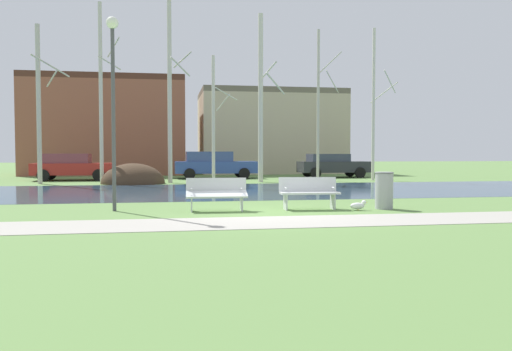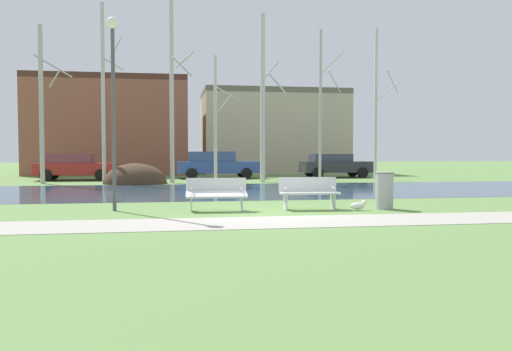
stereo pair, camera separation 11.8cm
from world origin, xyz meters
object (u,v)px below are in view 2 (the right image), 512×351
Objects in this scene: bench_right at (309,192)px; seagull at (358,206)px; parked_van_nearest_red at (75,166)px; parked_sedan_second_blue at (216,164)px; streetlamp at (113,81)px; bench_left at (216,193)px; parked_hatch_third_dark at (335,165)px; trash_bin at (384,190)px.

bench_right is 3.37× the size of seagull.
parked_sedan_second_blue is at bearing 6.10° from parked_van_nearest_red.
streetlamp is 16.55m from parked_van_nearest_red.
streetlamp is 17.41m from parked_sedan_second_blue.
bench_left is 19.27m from parked_hatch_third_dark.
parked_van_nearest_red is (-6.50, 16.34, 0.31)m from bench_left.
parked_sedan_second_blue is (7.92, 0.85, 0.05)m from parked_van_nearest_red.
parked_van_nearest_red is 7.96m from parked_sedan_second_blue.
bench_right is at bearing 0.00° from bench_left.
trash_bin is 17.71m from parked_sedan_second_blue.
trash_bin is 7.82m from streetlamp.
parked_hatch_third_dark is (4.98, 17.65, 0.64)m from seagull.
bench_left is 1.60× the size of trash_bin.
parked_hatch_third_dark is at bearing 76.58° from trash_bin.
bench_right is 18.26m from parked_hatch_third_dark.
parked_van_nearest_red is at bearing -176.87° from parked_hatch_third_dark.
streetlamp is at bearing -103.69° from parked_sedan_second_blue.
parked_hatch_third_dark is at bearing 74.24° from seagull.
parked_van_nearest_red reaches higher than bench_left.
bench_left is 0.34× the size of parked_sedan_second_blue.
bench_right is at bearing -5.08° from streetlamp.
seagull is (3.75, -0.47, -0.34)m from bench_left.
streetlamp is at bearing -124.27° from parked_hatch_third_dark.
seagull is 0.11× the size of parked_hatch_third_dark.
streetlamp is (-2.66, 0.46, 2.94)m from bench_left.
bench_left is at bearing 172.82° from seagull.
bench_left is 3.79m from seagull.
bench_left reaches higher than seagull.
bench_right is 18.66m from parked_van_nearest_red.
bench_right is 0.34× the size of parked_sedan_second_blue.
bench_left is 0.38× the size of parked_hatch_third_dark.
trash_bin is (2.05, -0.24, 0.05)m from bench_right.
bench_right is 1.36m from seagull.
bench_left is at bearing -116.94° from parked_hatch_third_dark.
streetlamp reaches higher than parked_van_nearest_red.
parked_van_nearest_red reaches higher than parked_hatch_third_dark.
parked_hatch_third_dark is (4.16, 17.41, 0.25)m from trash_bin.
trash_bin reaches higher than bench_left.
parked_hatch_third_dark is (6.21, 17.17, 0.30)m from bench_right.
streetlamp reaches higher than bench_right.
parked_van_nearest_red is (-3.84, 15.88, -2.63)m from streetlamp.
streetlamp is at bearing 174.92° from bench_right.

